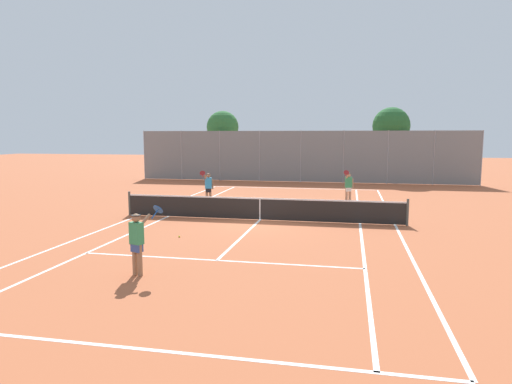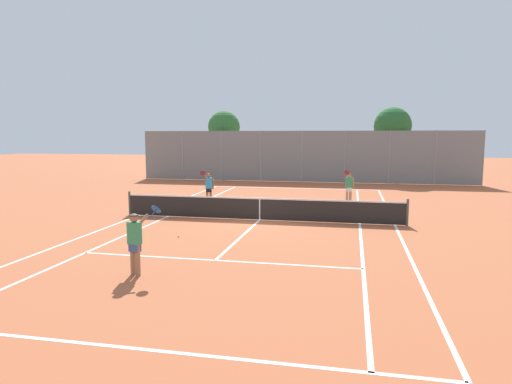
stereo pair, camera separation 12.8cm
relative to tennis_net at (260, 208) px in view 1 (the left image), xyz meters
name	(u,v)px [view 1 (the left image)]	position (x,y,z in m)	size (l,w,h in m)	color
ground_plane	(260,220)	(0.00, 0.00, -0.51)	(120.00, 120.00, 0.00)	#B25B38
court_line_markings	(260,220)	(0.00, 0.00, -0.51)	(11.10, 23.90, 0.01)	white
tennis_net	(260,208)	(0.00, 0.00, 0.00)	(12.00, 0.10, 1.07)	#474C47
player_near_side	(137,240)	(-1.58, -8.14, 0.42)	(0.84, 0.69, 1.77)	#936B4C
player_far_left	(208,186)	(-3.50, 3.91, 0.42)	(0.54, 0.84, 1.77)	#936B4C
player_far_right	(348,186)	(3.63, 5.74, 0.42)	(0.53, 0.84, 1.77)	tan
loose_tennis_ball_0	(179,236)	(-2.14, -3.81, -0.48)	(0.07, 0.07, 0.07)	#D1DB33
loose_tennis_ball_1	(326,220)	(2.74, 0.44, -0.48)	(0.07, 0.07, 0.07)	#D1DB33
back_fence	(301,156)	(0.00, 16.21, 1.45)	(25.73, 0.08, 3.92)	gray
tree_behind_left	(222,128)	(-6.79, 18.35, 3.66)	(2.65, 2.65, 5.57)	brown
tree_behind_right	(392,127)	(6.80, 17.79, 3.68)	(2.81, 2.81, 5.68)	brown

